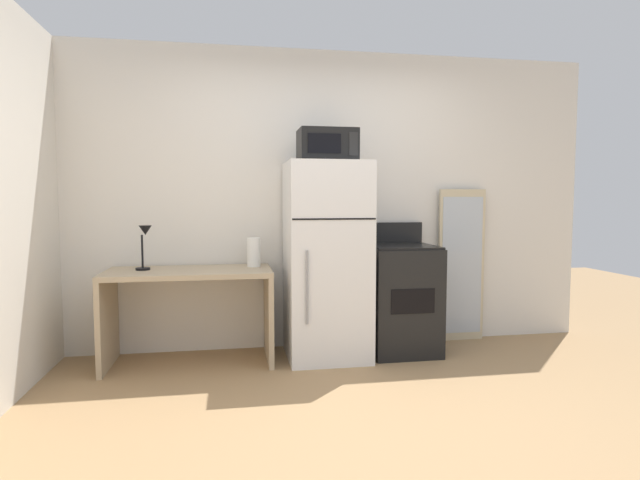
{
  "coord_description": "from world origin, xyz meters",
  "views": [
    {
      "loc": [
        -0.77,
        -2.81,
        1.3
      ],
      "look_at": [
        -0.09,
        1.1,
        0.99
      ],
      "focal_mm": 28.69,
      "sensor_mm": 36.0,
      "label": 1
    }
  ],
  "objects_px": {
    "leaning_mirror": "(461,265)",
    "oven_range": "(400,298)",
    "desk": "(190,297)",
    "desk_lamp": "(145,240)",
    "microwave": "(327,146)",
    "refrigerator": "(326,260)",
    "paper_towel_roll": "(254,252)"
  },
  "relations": [
    {
      "from": "refrigerator",
      "to": "desk_lamp",
      "type": "bearing_deg",
      "value": 177.76
    },
    {
      "from": "paper_towel_roll",
      "to": "desk",
      "type": "bearing_deg",
      "value": -167.28
    },
    {
      "from": "desk_lamp",
      "to": "leaning_mirror",
      "type": "distance_m",
      "value": 2.79
    },
    {
      "from": "desk",
      "to": "oven_range",
      "type": "bearing_deg",
      "value": 0.37
    },
    {
      "from": "desk",
      "to": "microwave",
      "type": "bearing_deg",
      "value": -2.07
    },
    {
      "from": "refrigerator",
      "to": "oven_range",
      "type": "height_order",
      "value": "refrigerator"
    },
    {
      "from": "microwave",
      "to": "oven_range",
      "type": "bearing_deg",
      "value": 4.48
    },
    {
      "from": "desk",
      "to": "leaning_mirror",
      "type": "relative_size",
      "value": 0.92
    },
    {
      "from": "refrigerator",
      "to": "leaning_mirror",
      "type": "relative_size",
      "value": 1.15
    },
    {
      "from": "desk_lamp",
      "to": "microwave",
      "type": "bearing_deg",
      "value": -3.08
    },
    {
      "from": "desk_lamp",
      "to": "oven_range",
      "type": "height_order",
      "value": "desk_lamp"
    },
    {
      "from": "desk",
      "to": "paper_towel_roll",
      "type": "relative_size",
      "value": 5.37
    },
    {
      "from": "refrigerator",
      "to": "oven_range",
      "type": "xyz_separation_m",
      "value": [
        0.65,
        0.03,
        -0.34
      ]
    },
    {
      "from": "oven_range",
      "to": "refrigerator",
      "type": "bearing_deg",
      "value": -177.37
    },
    {
      "from": "paper_towel_roll",
      "to": "microwave",
      "type": "distance_m",
      "value": 1.06
    },
    {
      "from": "microwave",
      "to": "oven_range",
      "type": "distance_m",
      "value": 1.43
    },
    {
      "from": "desk",
      "to": "leaning_mirror",
      "type": "distance_m",
      "value": 2.45
    },
    {
      "from": "refrigerator",
      "to": "microwave",
      "type": "distance_m",
      "value": 0.93
    },
    {
      "from": "leaning_mirror",
      "to": "oven_range",
      "type": "bearing_deg",
      "value": -159.19
    },
    {
      "from": "desk",
      "to": "microwave",
      "type": "height_order",
      "value": "microwave"
    },
    {
      "from": "desk_lamp",
      "to": "desk",
      "type": "bearing_deg",
      "value": -6.33
    },
    {
      "from": "desk",
      "to": "leaning_mirror",
      "type": "bearing_deg",
      "value": 6.27
    },
    {
      "from": "desk_lamp",
      "to": "microwave",
      "type": "distance_m",
      "value": 1.62
    },
    {
      "from": "microwave",
      "to": "desk_lamp",
      "type": "bearing_deg",
      "value": 176.92
    },
    {
      "from": "desk",
      "to": "refrigerator",
      "type": "relative_size",
      "value": 0.8
    },
    {
      "from": "desk",
      "to": "oven_range",
      "type": "relative_size",
      "value": 1.17
    },
    {
      "from": "refrigerator",
      "to": "oven_range",
      "type": "distance_m",
      "value": 0.74
    },
    {
      "from": "oven_range",
      "to": "desk_lamp",
      "type": "bearing_deg",
      "value": 179.29
    },
    {
      "from": "desk_lamp",
      "to": "leaning_mirror",
      "type": "xyz_separation_m",
      "value": [
        2.76,
        0.23,
        -0.29
      ]
    },
    {
      "from": "desk_lamp",
      "to": "leaning_mirror",
      "type": "height_order",
      "value": "leaning_mirror"
    },
    {
      "from": "desk_lamp",
      "to": "refrigerator",
      "type": "distance_m",
      "value": 1.45
    },
    {
      "from": "refrigerator",
      "to": "microwave",
      "type": "bearing_deg",
      "value": -89.69
    }
  ]
}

